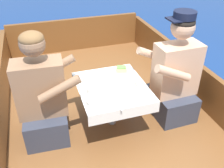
# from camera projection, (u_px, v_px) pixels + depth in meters

# --- Properties ---
(ground_plane) EXTENTS (60.00, 60.00, 0.00)m
(ground_plane) POSITION_uv_depth(u_px,v_px,m) (110.00, 136.00, 2.62)
(ground_plane) COLOR navy
(boat_deck) EXTENTS (2.04, 3.51, 0.25)m
(boat_deck) POSITION_uv_depth(u_px,v_px,m) (110.00, 127.00, 2.56)
(boat_deck) COLOR brown
(boat_deck) RESTS_ON ground_plane
(gunwale_starboard) EXTENTS (0.06, 3.51, 0.41)m
(gunwale_starboard) POSITION_uv_depth(u_px,v_px,m) (199.00, 84.00, 2.63)
(gunwale_starboard) COLOR brown
(gunwale_starboard) RESTS_ON boat_deck
(bow_coaming) EXTENTS (1.92, 0.06, 0.48)m
(bow_coaming) POSITION_uv_depth(u_px,v_px,m) (75.00, 34.00, 3.75)
(bow_coaming) COLOR brown
(bow_coaming) RESTS_ON boat_deck
(cockpit_table) EXTENTS (0.60, 0.68, 0.42)m
(cockpit_table) POSITION_uv_depth(u_px,v_px,m) (112.00, 91.00, 2.23)
(cockpit_table) COLOR #B2B2B7
(cockpit_table) RESTS_ON boat_deck
(person_port) EXTENTS (0.54, 0.47, 0.98)m
(person_port) POSITION_uv_depth(u_px,v_px,m) (43.00, 99.00, 2.09)
(person_port) COLOR #333847
(person_port) RESTS_ON boat_deck
(person_starboard) EXTENTS (0.53, 0.45, 1.04)m
(person_starboard) POSITION_uv_depth(u_px,v_px,m) (174.00, 78.00, 2.32)
(person_starboard) COLOR #333847
(person_starboard) RESTS_ON boat_deck
(plate_sandwich) EXTENTS (0.18, 0.18, 0.01)m
(plate_sandwich) POSITION_uv_depth(u_px,v_px,m) (121.00, 72.00, 2.41)
(plate_sandwich) COLOR silver
(plate_sandwich) RESTS_ON cockpit_table
(plate_bread) EXTENTS (0.18, 0.18, 0.01)m
(plate_bread) POSITION_uv_depth(u_px,v_px,m) (110.00, 80.00, 2.27)
(plate_bread) COLOR silver
(plate_bread) RESTS_ON cockpit_table
(sandwich) EXTENTS (0.12, 0.11, 0.05)m
(sandwich) POSITION_uv_depth(u_px,v_px,m) (121.00, 69.00, 2.39)
(sandwich) COLOR #E0BC7F
(sandwich) RESTS_ON plate_sandwich
(bowl_port_near) EXTENTS (0.13, 0.13, 0.04)m
(bowl_port_near) POSITION_uv_depth(u_px,v_px,m) (94.00, 101.00, 1.97)
(bowl_port_near) COLOR silver
(bowl_port_near) RESTS_ON cockpit_table
(bowl_starboard_near) EXTENTS (0.13, 0.13, 0.04)m
(bowl_starboard_near) POSITION_uv_depth(u_px,v_px,m) (114.00, 90.00, 2.10)
(bowl_starboard_near) COLOR silver
(bowl_starboard_near) RESTS_ON cockpit_table
(bowl_center_far) EXTENTS (0.11, 0.11, 0.04)m
(bowl_center_far) POSITION_uv_depth(u_px,v_px,m) (129.00, 94.00, 2.05)
(bowl_center_far) COLOR silver
(bowl_center_far) RESTS_ON cockpit_table
(bowl_port_far) EXTENTS (0.11, 0.11, 0.04)m
(bowl_port_far) POSITION_uv_depth(u_px,v_px,m) (130.00, 81.00, 2.22)
(bowl_port_far) COLOR silver
(bowl_port_far) RESTS_ON cockpit_table
(coffee_cup_port) EXTENTS (0.10, 0.08, 0.05)m
(coffee_cup_port) POSITION_uv_depth(u_px,v_px,m) (87.00, 79.00, 2.24)
(coffee_cup_port) COLOR silver
(coffee_cup_port) RESTS_ON cockpit_table
(coffee_cup_starboard) EXTENTS (0.10, 0.07, 0.06)m
(coffee_cup_starboard) POSITION_uv_depth(u_px,v_px,m) (91.00, 91.00, 2.08)
(coffee_cup_starboard) COLOR silver
(coffee_cup_starboard) RESTS_ON cockpit_table
(tin_can) EXTENTS (0.07, 0.07, 0.05)m
(tin_can) POSITION_uv_depth(u_px,v_px,m) (140.00, 84.00, 2.17)
(tin_can) COLOR silver
(tin_can) RESTS_ON cockpit_table
(utensil_spoon_starboard) EXTENTS (0.15, 0.10, 0.01)m
(utensil_spoon_starboard) POSITION_uv_depth(u_px,v_px,m) (125.00, 77.00, 2.32)
(utensil_spoon_starboard) COLOR silver
(utensil_spoon_starboard) RESTS_ON cockpit_table
(utensil_knife_port) EXTENTS (0.16, 0.08, 0.00)m
(utensil_knife_port) POSITION_uv_depth(u_px,v_px,m) (88.00, 76.00, 2.34)
(utensil_knife_port) COLOR silver
(utensil_knife_port) RESTS_ON cockpit_table
(utensil_spoon_port) EXTENTS (0.04, 0.17, 0.01)m
(utensil_spoon_port) POSITION_uv_depth(u_px,v_px,m) (116.00, 103.00, 1.99)
(utensil_spoon_port) COLOR silver
(utensil_spoon_port) RESTS_ON cockpit_table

